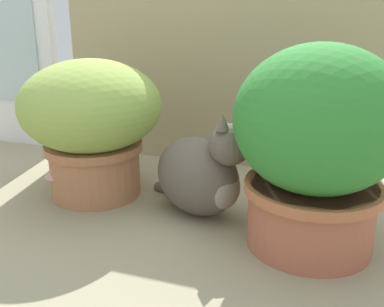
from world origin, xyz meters
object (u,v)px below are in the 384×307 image
(grass_planter, at_px, (92,120))
(cat, at_px, (202,173))
(mushroom_ornament_pink, at_px, (59,174))
(leafy_planter, at_px, (317,143))

(grass_planter, distance_m, cat, 0.37)
(cat, bearing_deg, mushroom_ornament_pink, -173.90)
(cat, xyz_separation_m, mushroom_ornament_pink, (-0.43, -0.05, -0.04))
(grass_planter, distance_m, leafy_planter, 0.66)
(grass_planter, bearing_deg, leafy_planter, -9.41)
(cat, distance_m, mushroom_ornament_pink, 0.43)
(leafy_planter, relative_size, cat, 1.36)
(leafy_planter, distance_m, cat, 0.33)
(mushroom_ornament_pink, bearing_deg, grass_planter, 46.11)
(grass_planter, height_order, cat, grass_planter)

